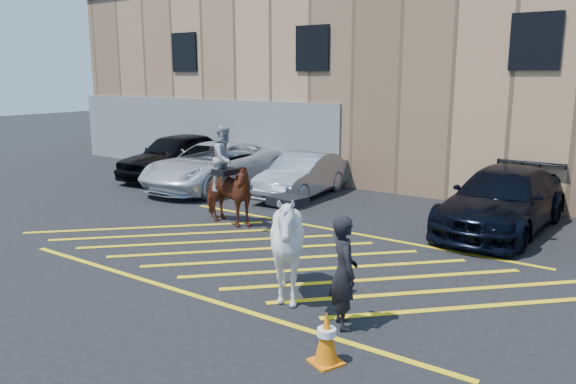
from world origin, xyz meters
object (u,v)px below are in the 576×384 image
Objects in this scene: car_silver_sedan at (302,175)px; saddled_white at (288,245)px; handler at (344,272)px; mounted_bay at (226,185)px; car_white_pickup at (214,166)px; car_blue_suv at (503,200)px; traffic_cone at (326,337)px; car_black_suv at (176,155)px.

saddled_white is (4.39, -7.05, 0.31)m from car_silver_sedan.
handler is 6.35m from mounted_bay.
car_silver_sedan is at bearing 7.76° from car_white_pickup.
car_white_pickup is at bearing -176.67° from car_blue_suv.
car_blue_suv is at bearing 74.94° from saddled_white.
saddled_white is 2.67× the size of traffic_cone.
car_black_suv reaches higher than car_silver_sedan.
car_silver_sedan is 0.78× the size of car_blue_suv.
handler reaches higher than traffic_cone.
car_black_suv is at bearing 162.19° from car_white_pickup.
traffic_cone is (6.04, -8.50, -0.30)m from car_silver_sedan.
car_silver_sedan is 6.18m from car_blue_suv.
handler reaches higher than car_black_suv.
car_silver_sedan is at bearing 125.40° from traffic_cone.
car_blue_suv is (9.32, 0.15, -0.01)m from car_white_pickup.
saddled_white is 2.28m from traffic_cone.
mounted_bay is 5.10m from saddled_white.
saddled_white reaches higher than car_blue_suv.
car_white_pickup is 1.36× the size of car_silver_sedan.
saddled_white is (9.96, -7.05, 0.15)m from car_black_suv.
car_silver_sedan is at bearing -5.08° from car_black_suv.
car_black_suv is at bearing 143.77° from traffic_cone.
traffic_cone is at bearing -59.92° from car_silver_sedan.
car_blue_suv is 2.05× the size of mounted_bay.
car_blue_suv is at bearing -2.35° from car_white_pickup.
car_white_pickup is at bearing 6.96° from handler.
car_white_pickup is 1.06× the size of car_blue_suv.
car_white_pickup is 12.12m from traffic_cone.
car_black_suv is 2.49m from car_white_pickup.
mounted_bay is at bearing -146.67° from car_blue_suv.
car_black_suv is 13.46m from handler.
car_silver_sedan is at bearing -8.04° from handler.
car_white_pickup is 7.48× the size of traffic_cone.
mounted_bay is at bearing 11.70° from handler.
saddled_white reaches higher than handler.
saddled_white reaches higher than car_white_pickup.
car_blue_suv reaches higher than car_silver_sedan.
car_blue_suv is 8.05m from traffic_cone.
handler is at bearing -57.88° from car_silver_sedan.
mounted_bay reaches higher than traffic_cone.
handler reaches higher than car_blue_suv.
handler reaches higher than car_white_pickup.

